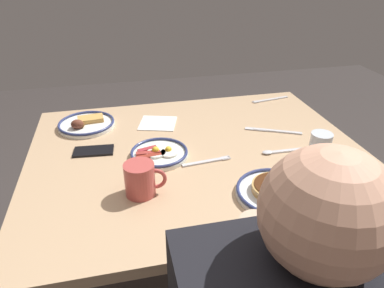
{
  "coord_description": "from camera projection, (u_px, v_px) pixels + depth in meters",
  "views": [
    {
      "loc": [
        0.27,
        1.09,
        1.4
      ],
      "look_at": [
        0.02,
        -0.01,
        0.77
      ],
      "focal_mm": 32.91,
      "sensor_mm": 36.0,
      "label": 1
    }
  ],
  "objects": [
    {
      "name": "ground_plane",
      "position": [
        197.0,
        287.0,
        1.66
      ],
      "size": [
        6.0,
        6.0,
        0.0
      ],
      "primitive_type": "plane",
      "color": "#37312F"
    },
    {
      "name": "dining_table",
      "position": [
        198.0,
        169.0,
        1.34
      ],
      "size": [
        1.23,
        0.99,
        0.74
      ],
      "color": "tan",
      "rests_on": "ground_plane"
    },
    {
      "name": "plate_near_main",
      "position": [
        159.0,
        153.0,
        1.27
      ],
      "size": [
        0.21,
        0.21,
        0.04
      ],
      "color": "white",
      "rests_on": "dining_table"
    },
    {
      "name": "plate_center_pancakes",
      "position": [
        86.0,
        124.0,
        1.47
      ],
      "size": [
        0.23,
        0.23,
        0.05
      ],
      "color": "white",
      "rests_on": "dining_table"
    },
    {
      "name": "plate_far_companion",
      "position": [
        275.0,
        191.0,
        1.06
      ],
      "size": [
        0.24,
        0.24,
        0.08
      ],
      "color": "white",
      "rests_on": "dining_table"
    },
    {
      "name": "coffee_mug",
      "position": [
        141.0,
        179.0,
        1.05
      ],
      "size": [
        0.13,
        0.09,
        0.1
      ],
      "color": "#BF4C47",
      "rests_on": "dining_table"
    },
    {
      "name": "drinking_glass",
      "position": [
        319.0,
        150.0,
        1.21
      ],
      "size": [
        0.07,
        0.07,
        0.11
      ],
      "color": "silver",
      "rests_on": "dining_table"
    },
    {
      "name": "cell_phone",
      "position": [
        94.0,
        151.0,
        1.3
      ],
      "size": [
        0.15,
        0.08,
        0.01
      ],
      "primitive_type": "cube",
      "rotation": [
        0.0,
        0.0,
        -0.08
      ],
      "color": "black",
      "rests_on": "dining_table"
    },
    {
      "name": "paper_napkin",
      "position": [
        158.0,
        123.0,
        1.51
      ],
      "size": [
        0.18,
        0.18,
        0.0
      ],
      "primitive_type": "cube",
      "rotation": [
        0.0,
        0.0,
        -0.3
      ],
      "color": "white",
      "rests_on": "dining_table"
    },
    {
      "name": "fork_near",
      "position": [
        270.0,
        100.0,
        1.74
      ],
      "size": [
        0.2,
        0.05,
        0.01
      ],
      "color": "silver",
      "rests_on": "dining_table"
    },
    {
      "name": "fork_far",
      "position": [
        207.0,
        161.0,
        1.23
      ],
      "size": [
        0.18,
        0.03,
        0.01
      ],
      "color": "silver",
      "rests_on": "dining_table"
    },
    {
      "name": "butter_knife",
      "position": [
        273.0,
        131.0,
        1.44
      ],
      "size": [
        0.22,
        0.11,
        0.01
      ],
      "color": "silver",
      "rests_on": "dining_table"
    },
    {
      "name": "tea_spoon",
      "position": [
        280.0,
        151.0,
        1.29
      ],
      "size": [
        0.2,
        0.03,
        0.01
      ],
      "color": "silver",
      "rests_on": "dining_table"
    }
  ]
}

